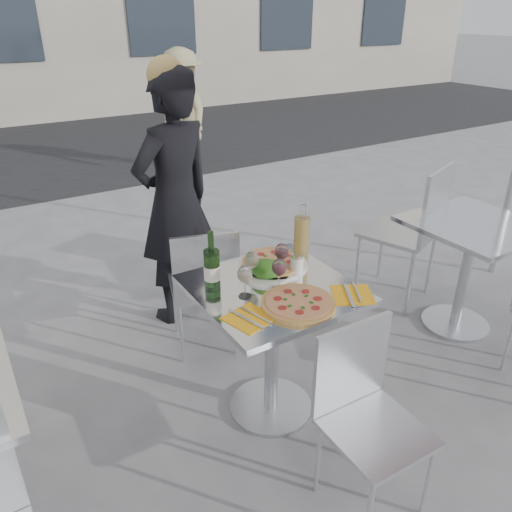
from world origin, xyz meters
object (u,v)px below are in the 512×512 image
pizza_near (298,303)px  wineglass_red_a (279,268)px  chair_near (364,405)px  napkin_right (352,294)px  wineglass_white_a (245,275)px  carafe (302,236)px  napkin_left (249,318)px  woman_diner (175,202)px  salad_plate (266,270)px  main_table (272,324)px  pedestrian_b (183,111)px  wine_bottle (212,268)px  pizza_far (273,262)px  wineglass_red_b (282,253)px  side_table_right (469,253)px  wineglass_white_b (252,261)px  side_chair_rfar (415,224)px  sugar_shaker (297,264)px  chair_far (204,282)px

pizza_near → wineglass_red_a: bearing=87.2°
chair_near → wineglass_red_a: 0.69m
napkin_right → wineglass_white_a: bearing=179.4°
carafe → napkin_left: 0.67m
woman_diner → chair_near: bearing=74.7°
salad_plate → main_table: bearing=-105.2°
pedestrian_b → wine_bottle: size_ratio=5.16×
pizza_far → wineglass_red_a: bearing=-117.4°
wineglass_red_b → wineglass_red_a: bearing=-128.5°
side_table_right → carafe: bearing=170.5°
side_table_right → salad_plate: size_ratio=3.41×
salad_plate → wineglass_red_a: size_ratio=1.40×
wineglass_white_b → napkin_right: wineglass_white_b is taller
wineglass_white_b → wineglass_red_b: same height
pedestrian_b → wineglass_white_b: (-1.58, -4.29, 0.10)m
side_chair_rfar → pizza_near: (-1.46, -0.62, 0.16)m
pizza_far → wineglass_white_b: bearing=-154.5°
pizza_far → wineglass_red_b: (-0.01, -0.09, 0.09)m
woman_diner → pedestrian_b: woman_diner is taller
main_table → woman_diner: size_ratio=0.45×
wine_bottle → napkin_left: wine_bottle is taller
main_table → napkin_left: 0.36m
woman_diner → salad_plate: size_ratio=7.50×
pizza_far → sugar_shaker: size_ratio=3.30×
wineglass_red_a → napkin_left: wineglass_red_a is taller
side_table_right → pedestrian_b: 4.39m
sugar_shaker → napkin_left: bearing=-151.6°
woman_diner → salad_plate: (0.03, -1.03, -0.04)m
pizza_near → salad_plate: (0.02, 0.29, 0.03)m
pizza_far → napkin_right: size_ratio=1.44×
wine_bottle → pizza_far: bearing=8.4°
pizza_near → wineglass_white_a: size_ratio=2.11×
wineglass_white_a → carafe: bearing=23.5°
salad_plate → carafe: bearing=19.2°
wineglass_white_b → wineglass_red_a: (0.07, -0.13, 0.00)m
chair_far → woman_diner: bearing=-79.7°
wineglass_red_a → napkin_right: (0.26, -0.22, -0.11)m
pedestrian_b → pizza_far: pedestrian_b is taller
side_chair_rfar → napkin_right: bearing=9.7°
pedestrian_b → side_chair_rfar: bearing=-2.5°
side_table_right → wineglass_red_b: size_ratio=4.76×
chair_near → wineglass_red_b: 0.81m
side_table_right → pizza_far: size_ratio=2.12×
side_chair_rfar → pizza_near: side_chair_rfar is taller
pizza_near → wineglass_white_b: (-0.06, 0.29, 0.10)m
pedestrian_b → wineglass_white_b: bearing=-21.8°
side_table_right → wineglass_white_b: bearing=176.3°
main_table → wineglass_red_b: 0.36m
salad_plate → wineglass_red_b: wineglass_red_b is taller
pizza_near → pizza_far: pizza_far is taller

